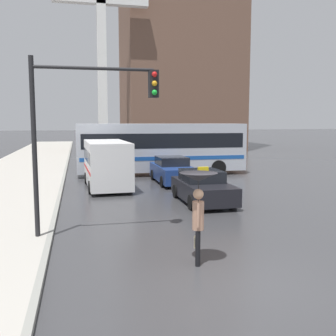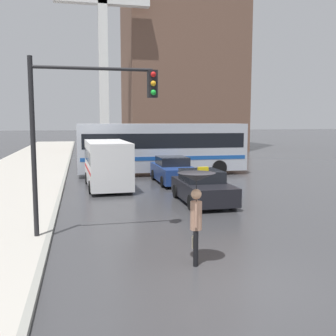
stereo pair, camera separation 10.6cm
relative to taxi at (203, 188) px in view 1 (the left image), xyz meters
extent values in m
plane|color=#38383A|center=(-1.84, -8.24, -0.64)|extent=(300.00, 300.00, 0.00)
cube|color=gray|center=(-5.99, -8.24, -0.57)|extent=(0.16, 120.00, 0.13)
cube|color=black|center=(0.00, -0.04, -0.11)|extent=(1.80, 4.06, 0.72)
cube|color=black|center=(0.00, 0.16, 0.49)|extent=(1.58, 1.83, 0.48)
cylinder|color=black|center=(0.86, -1.30, -0.34)|extent=(0.20, 0.60, 0.60)
cylinder|color=black|center=(-0.85, -1.30, -0.34)|extent=(0.20, 0.60, 0.60)
cylinder|color=black|center=(0.86, 1.22, -0.34)|extent=(0.20, 0.60, 0.60)
cylinder|color=black|center=(-0.85, 1.22, -0.34)|extent=(0.20, 0.60, 0.60)
cube|color=yellow|center=(0.00, -0.04, 0.81)|extent=(0.44, 0.16, 0.16)
cube|color=navy|center=(0.01, 5.48, -0.06)|extent=(1.80, 4.37, 0.82)
cube|color=black|center=(0.01, 5.70, 0.58)|extent=(1.58, 1.97, 0.47)
cylinder|color=black|center=(0.87, 4.12, -0.34)|extent=(0.20, 0.60, 0.60)
cylinder|color=black|center=(-0.84, 4.12, -0.34)|extent=(0.20, 0.60, 0.60)
cylinder|color=black|center=(0.87, 6.84, -0.34)|extent=(0.20, 0.60, 0.60)
cylinder|color=black|center=(-0.84, 6.84, -0.34)|extent=(0.20, 0.60, 0.60)
cube|color=silver|center=(-3.69, 4.69, 0.65)|extent=(2.19, 5.28, 2.25)
cube|color=black|center=(-3.69, 4.69, 1.05)|extent=(2.19, 4.86, 0.58)
cube|color=red|center=(-3.69, 4.69, 0.38)|extent=(2.20, 5.07, 0.14)
cylinder|color=black|center=(-2.68, 3.17, -0.32)|extent=(0.22, 0.64, 0.63)
cylinder|color=black|center=(-4.58, 3.10, -0.32)|extent=(0.22, 0.64, 0.63)
cylinder|color=black|center=(-2.80, 6.29, -0.32)|extent=(0.22, 0.64, 0.63)
cylinder|color=black|center=(-4.70, 6.22, -0.32)|extent=(0.22, 0.64, 0.63)
cube|color=#B2B7C1|center=(0.17, 9.24, 1.13)|extent=(10.80, 2.69, 3.02)
cube|color=black|center=(0.17, 9.24, 1.59)|extent=(10.26, 2.70, 0.92)
cube|color=#194C9E|center=(0.17, 9.24, 0.51)|extent=(10.48, 2.70, 0.24)
cylinder|color=black|center=(-3.61, 8.11, -0.16)|extent=(0.96, 0.30, 0.96)
cylinder|color=black|center=(-3.57, 10.51, -0.16)|extent=(0.96, 0.30, 0.96)
cylinder|color=black|center=(3.65, 7.98, -0.16)|extent=(0.96, 0.30, 0.96)
cylinder|color=black|center=(3.69, 10.38, -0.16)|extent=(0.96, 0.30, 0.96)
cylinder|color=black|center=(-2.41, -7.07, -0.21)|extent=(0.15, 0.15, 0.86)
cylinder|color=black|center=(-2.34, -6.86, -0.21)|extent=(0.15, 0.15, 0.86)
cylinder|color=tan|center=(-2.38, -6.96, 0.57)|extent=(0.35, 0.35, 0.68)
sphere|color=tan|center=(-2.38, -6.96, 1.09)|extent=(0.25, 0.25, 0.25)
cylinder|color=tan|center=(-2.43, -7.13, 0.62)|extent=(0.09, 0.09, 0.58)
cylinder|color=tan|center=(-2.32, -6.79, 0.62)|extent=(0.09, 0.09, 0.58)
cone|color=#232328|center=(-2.38, -6.96, 1.49)|extent=(0.91, 0.91, 0.20)
cylinder|color=black|center=(-2.38, -6.96, 1.15)|extent=(0.02, 0.02, 0.68)
cube|color=#BFB28C|center=(-2.35, -6.70, -0.16)|extent=(0.15, 0.20, 0.28)
cylinder|color=black|center=(-6.32, -4.07, 1.98)|extent=(0.14, 0.14, 5.24)
cylinder|color=black|center=(-4.61, -4.07, 4.30)|extent=(3.44, 0.10, 0.10)
cube|color=black|center=(-2.89, -4.07, 3.90)|extent=(0.28, 0.28, 0.80)
sphere|color=red|center=(-2.89, -4.23, 4.16)|extent=(0.16, 0.16, 0.16)
sphere|color=orange|center=(-2.89, -4.23, 3.90)|extent=(0.16, 0.16, 0.16)
sphere|color=green|center=(-2.89, -4.23, 3.64)|extent=(0.16, 0.16, 0.16)
cube|color=white|center=(-2.55, 24.92, 9.99)|extent=(0.90, 0.90, 21.25)
cube|color=white|center=(-2.55, 24.92, 14.66)|extent=(9.35, 0.90, 0.90)
camera|label=1|loc=(-5.13, -15.70, 2.79)|focal=42.00mm
camera|label=2|loc=(-5.02, -15.73, 2.79)|focal=42.00mm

